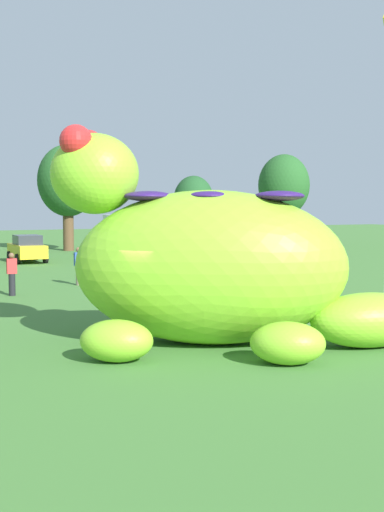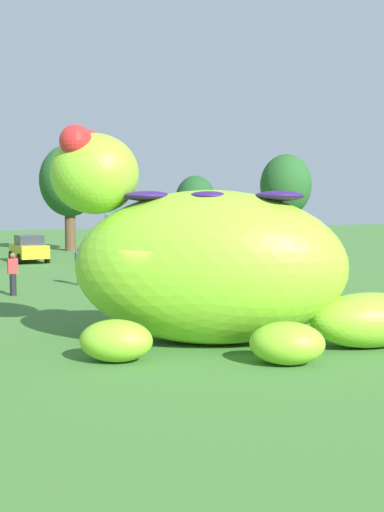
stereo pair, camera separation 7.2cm
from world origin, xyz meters
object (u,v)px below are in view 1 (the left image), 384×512
Objects in this scene: car_yellow at (27,249)px; spectator_mid_field at (12,274)px; giant_inflatable_creature at (210,265)px; spectator_by_cars at (183,268)px; spectator_near_inflatable at (79,266)px; box_truck at (124,235)px.

car_yellow is 15.53m from spectator_mid_field.
giant_inflatable_creature reaches higher than spectator_by_cars.
giant_inflatable_creature is at bearing -92.08° from spectator_near_inflatable.
giant_inflatable_creature is 11.70m from spectator_mid_field.
giant_inflatable_creature is 2.63× the size of car_yellow.
spectator_near_inflatable and spectator_by_cars have the same top height.
spectator_by_cars is at bearing -6.81° from spectator_mid_field.
giant_inflatable_creature is 6.31× the size of spectator_mid_field.
spectator_near_inflatable is at bearing 87.92° from giant_inflatable_creature.
spectator_near_inflatable is 4.80m from spectator_by_cars.
spectator_near_inflatable is at bearing -92.25° from car_yellow.
spectator_by_cars is at bearing -101.05° from box_truck.
spectator_near_inflatable is at bearing -118.81° from box_truck.
spectator_near_inflatable is (0.49, 13.37, -1.19)m from giant_inflatable_creature.
car_yellow is at bearing 173.96° from box_truck.
car_yellow is (0.99, 26.32, -1.19)m from giant_inflatable_creature.
box_truck reaches higher than spectator_mid_field.
spectator_near_inflatable is 3.94m from spectator_mid_field.
car_yellow is 2.40× the size of spectator_near_inflatable.
car_yellow is at bearing 87.84° from giant_inflatable_creature.
giant_inflatable_creature reaches higher than car_yellow.
spectator_mid_field is at bearing 173.19° from spectator_by_cars.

